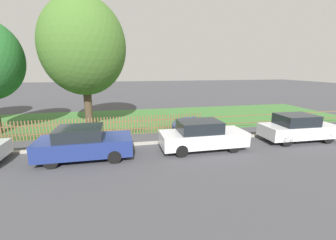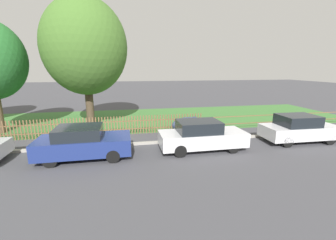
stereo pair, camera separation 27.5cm
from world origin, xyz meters
name	(u,v)px [view 1 (the left image)]	position (x,y,z in m)	size (l,w,h in m)	color
ground_plane	(83,149)	(0.00, 0.00, 0.00)	(120.00, 120.00, 0.00)	#424247
kerb_stone	(83,148)	(0.00, 0.10, 0.06)	(39.83, 0.20, 0.12)	#9E998E
grass_strip	(95,121)	(0.00, 6.30, 0.01)	(39.83, 8.33, 0.01)	#3D7033
park_fence	(88,127)	(0.00, 2.15, 0.56)	(39.83, 0.05, 1.12)	brown
parked_car_black_saloon	(84,143)	(0.28, -1.22, 0.72)	(3.99, 1.78, 1.44)	navy
parked_car_navy_estate	(202,135)	(5.71, -1.24, 0.72)	(4.15, 1.64, 1.46)	silver
parked_car_red_compact	(297,128)	(11.31, -1.04, 0.73)	(4.02, 1.78, 1.47)	silver
covered_motorcycle	(188,124)	(5.82, 1.40, 0.64)	(2.00, 0.78, 1.07)	black
tree_mid_park	(83,47)	(-0.16, 4.42, 5.20)	(5.25, 5.25, 8.24)	#473828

